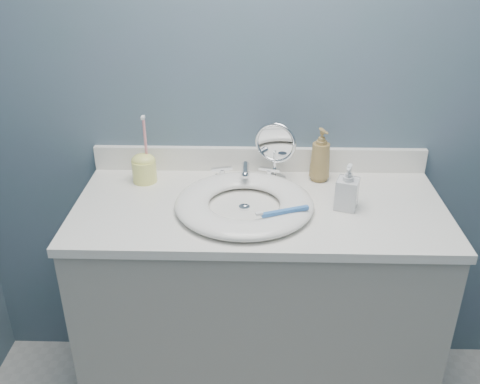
{
  "coord_description": "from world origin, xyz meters",
  "views": [
    {
      "loc": [
        -0.02,
        -0.57,
        1.73
      ],
      "look_at": [
        -0.06,
        0.94,
        0.94
      ],
      "focal_mm": 40.0,
      "sensor_mm": 36.0,
      "label": 1
    }
  ],
  "objects_px": {
    "makeup_mirror": "(275,149)",
    "toothbrush_holder": "(144,167)",
    "soap_bottle_clear": "(348,187)",
    "soap_bottle_amber": "(321,155)"
  },
  "relations": [
    {
      "from": "toothbrush_holder",
      "to": "soap_bottle_amber",
      "type": "bearing_deg",
      "value": 2.88
    },
    {
      "from": "makeup_mirror",
      "to": "soap_bottle_clear",
      "type": "xyz_separation_m",
      "value": [
        0.23,
        -0.2,
        -0.04
      ]
    },
    {
      "from": "soap_bottle_amber",
      "to": "toothbrush_holder",
      "type": "bearing_deg",
      "value": 161.41
    },
    {
      "from": "soap_bottle_clear",
      "to": "toothbrush_holder",
      "type": "distance_m",
      "value": 0.71
    },
    {
      "from": "soap_bottle_clear",
      "to": "toothbrush_holder",
      "type": "relative_size",
      "value": 0.62
    },
    {
      "from": "soap_bottle_amber",
      "to": "toothbrush_holder",
      "type": "relative_size",
      "value": 0.78
    },
    {
      "from": "makeup_mirror",
      "to": "toothbrush_holder",
      "type": "height_order",
      "value": "toothbrush_holder"
    },
    {
      "from": "makeup_mirror",
      "to": "soap_bottle_amber",
      "type": "height_order",
      "value": "makeup_mirror"
    },
    {
      "from": "makeup_mirror",
      "to": "soap_bottle_clear",
      "type": "relative_size",
      "value": 1.44
    },
    {
      "from": "soap_bottle_clear",
      "to": "toothbrush_holder",
      "type": "xyz_separation_m",
      "value": [
        -0.69,
        0.18,
        -0.02
      ]
    }
  ]
}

